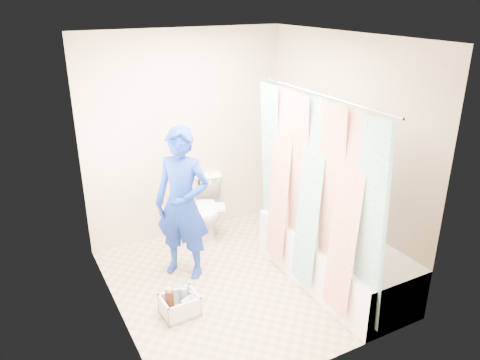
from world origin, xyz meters
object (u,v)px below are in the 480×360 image
bathtub (334,258)px  cleaning_caddy (181,306)px  toilet (206,208)px  plumber (182,204)px

bathtub → cleaning_caddy: bearing=171.8°
toilet → cleaning_caddy: bearing=-99.6°
bathtub → cleaning_caddy: size_ratio=5.16×
bathtub → toilet: (-0.73, 1.49, 0.09)m
bathtub → plumber: 1.61m
bathtub → plumber: size_ratio=1.11×
bathtub → plumber: bearing=146.0°
cleaning_caddy → plumber: bearing=61.7°
toilet → plumber: (-0.54, -0.64, 0.43)m
plumber → toilet: bearing=95.7°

